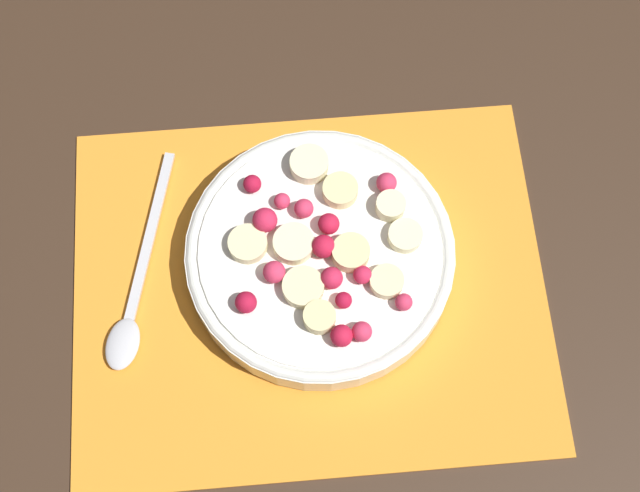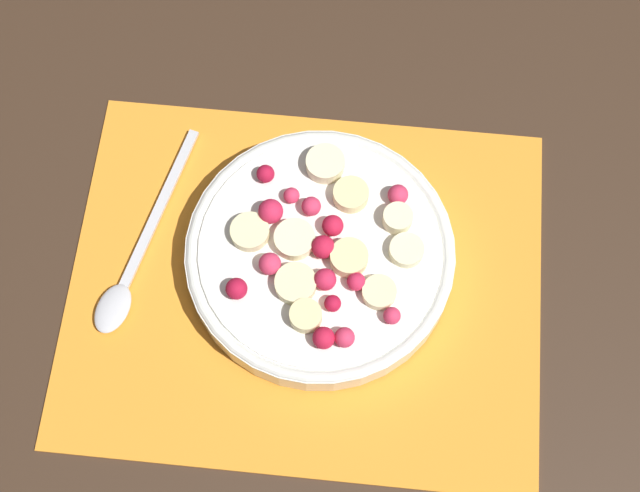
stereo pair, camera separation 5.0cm
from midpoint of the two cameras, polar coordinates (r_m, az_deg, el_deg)
The scene contains 4 objects.
ground_plane at distance 0.80m, azimuth 0.85°, elevation -2.66°, with size 3.00×3.00×0.00m, color #382619.
placemat at distance 0.79m, azimuth 0.85°, elevation -2.59°, with size 0.42×0.34×0.01m.
fruit_bowl at distance 0.78m, azimuth 1.85°, elevation -0.65°, with size 0.24×0.24×0.05m.
spoon at distance 0.80m, azimuth -10.31°, elevation -1.73°, with size 0.07×0.21×0.01m.
Camera 2 is at (0.04, -0.25, 0.75)m, focal length 50.00 mm.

